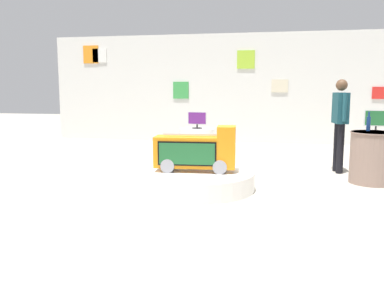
{
  "coord_description": "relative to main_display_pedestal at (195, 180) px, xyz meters",
  "views": [
    {
      "loc": [
        0.86,
        -6.42,
        1.5
      ],
      "look_at": [
        -0.4,
        -0.12,
        0.61
      ],
      "focal_mm": 38.0,
      "sensor_mm": 36.0,
      "label": 1
    }
  ],
  "objects": [
    {
      "name": "novelty_firetruck_tv",
      "position": [
        0.02,
        -0.01,
        0.42
      ],
      "size": [
        1.21,
        0.48,
        0.68
      ],
      "color": "gray",
      "rests_on": "main_display_pedestal"
    },
    {
      "name": "back_wall_display",
      "position": [
        0.25,
        5.32,
        1.34
      ],
      "size": [
        10.71,
        0.13,
        2.95
      ],
      "color": "silver",
      "rests_on": "ground"
    },
    {
      "name": "shopper_browsing_near_truck",
      "position": [
        2.28,
        1.68,
        0.83
      ],
      "size": [
        0.25,
        0.56,
        1.65
      ],
      "color": "black",
      "rests_on": "ground"
    },
    {
      "name": "tv_on_left_rear",
      "position": [
        -0.5,
        2.86,
        0.67
      ],
      "size": [
        0.43,
        0.22,
        0.37
      ],
      "color": "black",
      "rests_on": "display_pedestal_left_rear"
    },
    {
      "name": "tv_on_center_rear",
      "position": [
        3.2,
        3.04,
        0.72
      ],
      "size": [
        0.48,
        0.19,
        0.43
      ],
      "color": "black",
      "rests_on": "display_pedestal_center_rear"
    },
    {
      "name": "ground_plane",
      "position": [
        0.26,
        0.6,
        -0.14
      ],
      "size": [
        30.0,
        30.0,
        0.0
      ],
      "primitive_type": "plane",
      "color": "#A8A091"
    },
    {
      "name": "display_pedestal_center_rear",
      "position": [
        3.2,
        3.05,
        0.17
      ],
      "size": [
        0.69,
        0.69,
        0.62
      ],
      "primitive_type": "cylinder",
      "color": "white",
      "rests_on": "ground"
    },
    {
      "name": "display_pedestal_left_rear",
      "position": [
        -0.5,
        2.86,
        0.17
      ],
      "size": [
        0.76,
        0.76,
        0.62
      ],
      "primitive_type": "cylinder",
      "color": "white",
      "rests_on": "ground"
    },
    {
      "name": "side_table_round",
      "position": [
        2.67,
        0.9,
        0.28
      ],
      "size": [
        0.7,
        0.7,
        0.82
      ],
      "color": "gray",
      "rests_on": "ground"
    },
    {
      "name": "main_display_pedestal",
      "position": [
        0.0,
        0.0,
        0.0
      ],
      "size": [
        1.77,
        1.77,
        0.27
      ],
      "primitive_type": "cylinder",
      "color": "white",
      "rests_on": "ground"
    },
    {
      "name": "bottle_on_side_table",
      "position": [
        2.62,
        1.03,
        0.81
      ],
      "size": [
        0.06,
        0.06,
        0.31
      ],
      "color": "navy",
      "rests_on": "side_table_round"
    }
  ]
}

